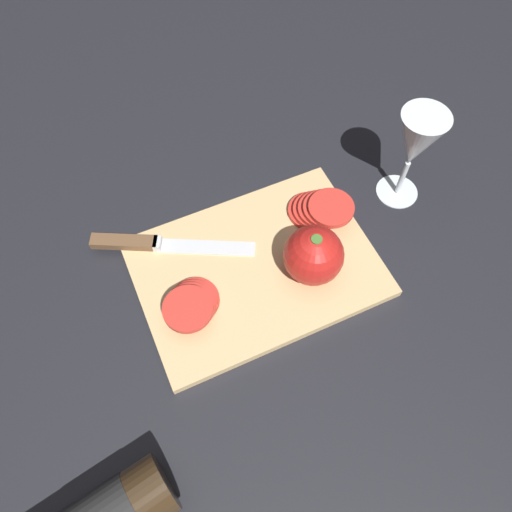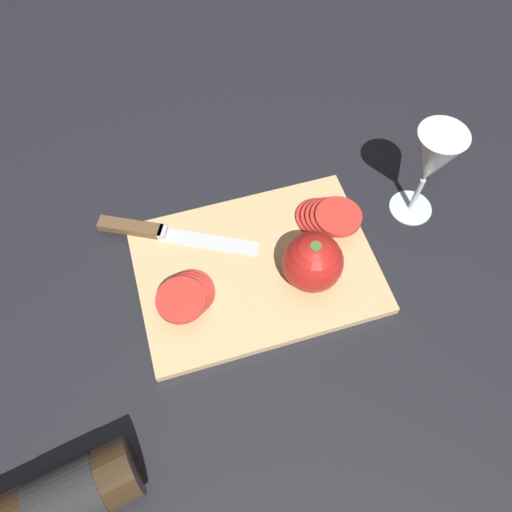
% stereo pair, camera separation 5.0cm
% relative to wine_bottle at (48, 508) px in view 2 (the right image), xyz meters
% --- Properties ---
extents(ground_plane, '(3.00, 3.00, 0.00)m').
position_rel_wine_bottle_xyz_m(ground_plane, '(0.28, 0.26, -0.04)').
color(ground_plane, black).
extents(cutting_board, '(0.37, 0.27, 0.02)m').
position_rel_wine_bottle_xyz_m(cutting_board, '(0.34, 0.26, -0.03)').
color(cutting_board, tan).
rests_on(cutting_board, ground_plane).
extents(wine_bottle, '(0.32, 0.11, 0.08)m').
position_rel_wine_bottle_xyz_m(wine_bottle, '(0.00, 0.00, 0.00)').
color(wine_bottle, '#332314').
rests_on(wine_bottle, ground_plane).
extents(wine_glass, '(0.08, 0.08, 0.18)m').
position_rel_wine_bottle_xyz_m(wine_glass, '(0.62, 0.30, 0.08)').
color(wine_glass, silver).
rests_on(wine_glass, ground_plane).
extents(whole_tomato, '(0.09, 0.09, 0.09)m').
position_rel_wine_bottle_xyz_m(whole_tomato, '(0.41, 0.21, 0.02)').
color(whole_tomato, red).
rests_on(whole_tomato, cutting_board).
extents(knife, '(0.25, 0.14, 0.01)m').
position_rel_wine_bottle_xyz_m(knife, '(0.18, 0.37, -0.02)').
color(knife, silver).
rests_on(knife, cutting_board).
extents(tomato_slice_stack_near, '(0.09, 0.09, 0.03)m').
position_rel_wine_bottle_xyz_m(tomato_slice_stack_near, '(0.22, 0.23, -0.01)').
color(tomato_slice_stack_near, red).
rests_on(tomato_slice_stack_near, cutting_board).
extents(tomato_slice_stack_far, '(0.09, 0.10, 0.04)m').
position_rel_wine_bottle_xyz_m(tomato_slice_stack_far, '(0.47, 0.30, -0.00)').
color(tomato_slice_stack_far, red).
rests_on(tomato_slice_stack_far, cutting_board).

